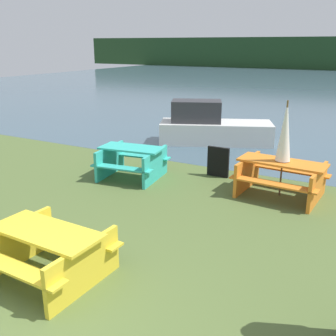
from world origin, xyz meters
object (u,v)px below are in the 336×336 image
Objects in this scene: picnic_table_teal at (132,160)px; boat at (211,127)px; umbrella_white at (285,131)px; picnic_table_yellow at (48,249)px; picnic_table_orange at (281,175)px; signboard at (218,162)px.

boat is at bearing 85.91° from picnic_table_teal.
picnic_table_teal is 3.68m from umbrella_white.
picnic_table_yellow is 0.87× the size of picnic_table_orange.
boat is 5.16× the size of signboard.
picnic_table_yellow is 2.22× the size of signboard.
picnic_table_yellow is 5.18m from picnic_table_orange.
signboard is (1.83, 1.09, -0.08)m from picnic_table_teal.
boat is (-1.09, 8.47, 0.08)m from picnic_table_yellow.
picnic_table_orange reaches higher than picnic_table_yellow.
boat reaches higher than signboard.
boat is (0.31, 4.27, 0.06)m from picnic_table_teal.
umbrella_white reaches higher than picnic_table_teal.
signboard is (0.44, 5.29, -0.06)m from picnic_table_yellow.
picnic_table_teal is at bearing -171.35° from picnic_table_orange.
picnic_table_teal is 2.25× the size of signboard.
boat reaches higher than picnic_table_yellow.
umbrella_white reaches higher than signboard.
signboard is at bearing 161.46° from picnic_table_orange.
picnic_table_teal is (-1.39, 4.20, 0.02)m from picnic_table_yellow.
umbrella_white is at bearing -72.73° from boat.
umbrella_white reaches higher than boat.
picnic_table_teal is 0.89× the size of picnic_table_orange.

